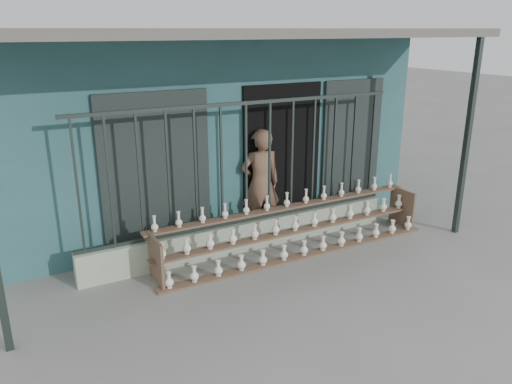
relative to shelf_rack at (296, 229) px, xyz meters
name	(u,v)px	position (x,y,z in m)	size (l,w,h in m)	color
ground	(292,285)	(-0.61, -0.88, -0.36)	(60.00, 60.00, 0.00)	slate
workshop_building	(176,115)	(-0.61, 3.35, 1.26)	(7.40, 6.60, 3.21)	#2B585C
parapet_wall	(247,235)	(-0.61, 0.42, -0.14)	(5.00, 0.20, 0.45)	#A8B79C
security_fence	(246,163)	(-0.61, 0.42, 0.99)	(5.00, 0.04, 1.80)	#283330
shelf_rack	(296,229)	(0.00, 0.00, 0.00)	(4.50, 0.68, 0.85)	brown
elderly_woman	(260,184)	(-0.18, 0.77, 0.52)	(0.64, 0.42, 1.76)	brown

